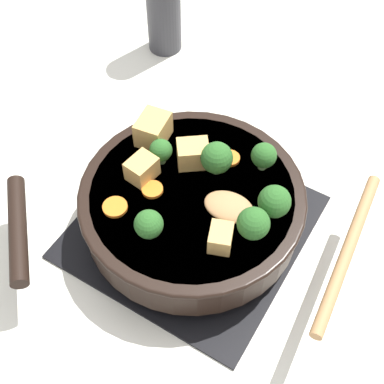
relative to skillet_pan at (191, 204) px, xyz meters
The scene contains 17 objects.
ground_plane 0.06m from the skillet_pan, 134.05° to the left, with size 2.40×2.40×0.00m, color silver.
front_burner_grate 0.05m from the skillet_pan, 134.05° to the left, with size 0.31×0.31×0.03m.
skillet_pan is the anchor object (origin of this frame).
wooden_spoon 0.15m from the skillet_pan, 95.33° to the left, with size 0.25×0.21×0.02m.
tofu_cube_center_large 0.07m from the skillet_pan, 152.36° to the right, with size 0.04×0.03×0.03m, color tan.
tofu_cube_near_handle 0.10m from the skillet_pan, 56.22° to the left, with size 0.04×0.03×0.03m, color tan.
tofu_cube_east_chunk 0.08m from the skillet_pan, 81.67° to the right, with size 0.04×0.03×0.03m, color tan.
tofu_cube_west_chunk 0.12m from the skillet_pan, 119.93° to the right, with size 0.05×0.04×0.04m, color tan.
broccoli_floret_near_spoon 0.12m from the skillet_pan, 102.92° to the left, with size 0.04×0.04×0.05m.
broccoli_floret_center_top 0.12m from the skillet_pan, 79.85° to the left, with size 0.04×0.04×0.05m.
broccoli_floret_east_rim 0.12m from the skillet_pan, 144.90° to the left, with size 0.04×0.04×0.04m.
broccoli_floret_west_rim 0.10m from the skillet_pan, ahead, with size 0.04×0.04×0.04m.
broccoli_floret_north_edge 0.08m from the skillet_pan, 167.27° to the left, with size 0.04×0.04×0.05m.
broccoli_floret_south_cluster 0.08m from the skillet_pan, 111.71° to the right, with size 0.03×0.03×0.04m.
carrot_slice_orange_thin 0.06m from the skillet_pan, 61.90° to the right, with size 0.03×0.03×0.01m, color orange.
carrot_slice_near_center 0.11m from the skillet_pan, 43.96° to the right, with size 0.03×0.03×0.01m, color orange.
carrot_slice_edge_slice 0.09m from the skillet_pan, 167.59° to the left, with size 0.03×0.03×0.01m, color orange.
Camera 1 is at (0.37, 0.22, 0.67)m, focal length 50.00 mm.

